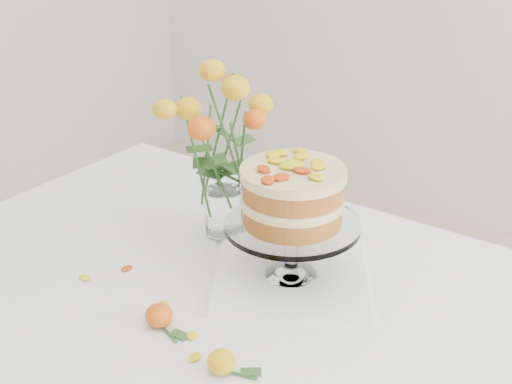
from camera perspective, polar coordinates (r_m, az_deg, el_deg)
table at (r=1.33m, az=-0.34°, el=-11.71°), size 1.43×0.93×0.76m
napkin at (r=1.35m, az=2.80°, el=-6.70°), size 0.39×0.39×0.01m
cake_stand at (r=1.27m, az=2.95°, el=-0.77°), size 0.25×0.25×0.22m
rose_vase at (r=1.40m, az=-2.69°, el=5.25°), size 0.32×0.32×0.41m
loose_rose_near at (r=1.12m, az=-2.77°, el=-13.42°), size 0.08×0.05×0.04m
loose_rose_far at (r=1.22m, az=-7.75°, el=-9.77°), size 0.08×0.05×0.04m
stray_petal_a at (r=1.28m, az=-7.42°, el=-8.92°), size 0.03×0.02×0.00m
stray_petal_b at (r=1.20m, az=-5.14°, el=-11.38°), size 0.03×0.02×0.00m
stray_petal_c at (r=1.16m, az=-4.90°, el=-13.03°), size 0.03×0.02×0.00m
stray_petal_d at (r=1.40m, az=-10.30°, el=-6.05°), size 0.03×0.02×0.00m
stray_petal_e at (r=1.38m, az=-13.54°, el=-6.70°), size 0.03×0.02×0.00m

